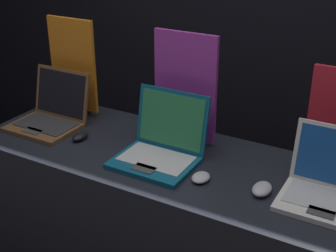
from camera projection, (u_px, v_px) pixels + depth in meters
The scene contains 9 objects.
display_counter at pixel (167, 235), 2.27m from camera, with size 1.84×0.65×0.87m.
laptop_front at pixel (51, 114), 2.37m from camera, with size 0.33×0.32×0.27m.
mouse_front at pixel (80, 136), 2.23m from camera, with size 0.06×0.10×0.03m.
promo_stand_front at pixel (73, 69), 2.45m from camera, with size 0.28×0.07×0.51m.
laptop_middle at pixel (161, 145), 2.04m from camera, with size 0.35×0.33×0.28m.
mouse_middle at pixel (201, 177), 1.90m from camera, with size 0.07×0.09×0.03m.
promo_stand_middle at pixel (185, 90), 2.14m from camera, with size 0.31×0.07×0.52m.
laptop_back at pixel (331, 186), 1.75m from camera, with size 0.34×0.30×0.26m.
mouse_back at pixel (262, 189), 1.81m from camera, with size 0.07×0.11×0.04m.
Camera 1 is at (0.91, -1.27, 1.88)m, focal length 50.00 mm.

